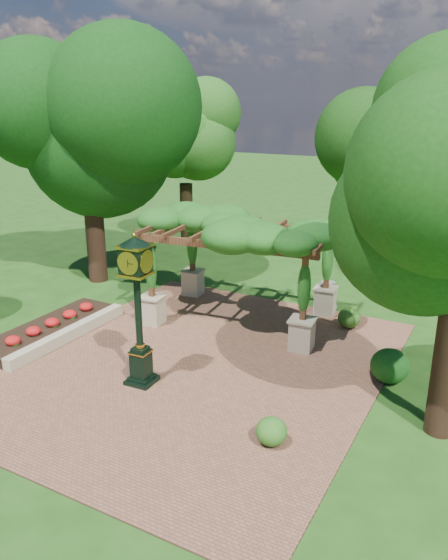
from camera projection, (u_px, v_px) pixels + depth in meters
The scene contains 13 objects.
ground at pixel (181, 380), 15.10m from camera, with size 120.00×120.00×0.00m, color #1E4714.
brick_plaza at pixel (199, 365), 15.93m from camera, with size 10.00×12.00×0.04m, color brown.
border_wall at pixel (69, 334), 17.54m from camera, with size 0.35×5.00×0.40m, color #C6B793.
flower_bed at pixel (49, 330), 17.96m from camera, with size 1.50×5.00×0.36m, color red.
pedestal_clock at pixel (137, 297), 14.15m from camera, with size 0.87×0.87×4.19m.
pergola at pixel (241, 232), 18.27m from camera, with size 6.45×4.42×3.84m.
sundial at pixel (327, 297), 20.14m from camera, with size 0.67×0.67×1.02m.
shrub_front at pixel (271, 431), 12.17m from camera, with size 0.71×0.71×0.64m, color #2D631C.
shrub_mid at pixel (390, 366), 14.83m from camera, with size 1.05×1.05×0.95m, color #174D15.
shrub_back at pixel (349, 318), 18.39m from camera, with size 0.75×0.75×0.68m, color #2A5618.
tree_west_near at pixel (87, 122), 21.36m from camera, with size 5.53×5.53×9.47m.
tree_west_far at pixel (185, 136), 27.69m from camera, with size 3.85×3.85×8.19m.
tree_north at pixel (377, 158), 25.04m from camera, with size 4.51×4.51×6.99m.
Camera 1 is at (7.48, -11.23, 7.43)m, focal length 35.00 mm.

